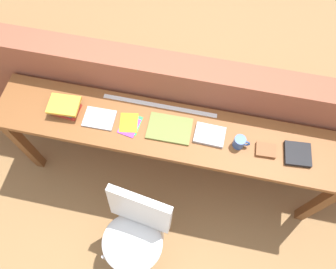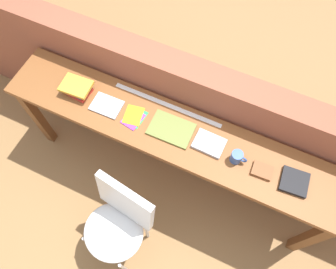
# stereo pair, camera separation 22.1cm
# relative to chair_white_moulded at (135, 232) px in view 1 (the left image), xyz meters

# --- Properties ---
(ground_plane) EXTENTS (40.00, 40.00, 0.00)m
(ground_plane) POSITION_rel_chair_white_moulded_xyz_m (0.11, 0.36, -0.53)
(ground_plane) COLOR olive
(brick_wall_back) EXTENTS (6.00, 0.20, 1.16)m
(brick_wall_back) POSITION_rel_chair_white_moulded_xyz_m (0.11, 1.00, 0.05)
(brick_wall_back) COLOR brown
(brick_wall_back) RESTS_ON ground
(sideboard) EXTENTS (2.50, 0.44, 0.88)m
(sideboard) POSITION_rel_chair_white_moulded_xyz_m (0.11, 0.66, 0.21)
(sideboard) COLOR brown
(sideboard) RESTS_ON ground
(chair_white_moulded) EXTENTS (0.50, 0.51, 0.89)m
(chair_white_moulded) POSITION_rel_chair_white_moulded_xyz_m (0.00, 0.00, 0.00)
(chair_white_moulded) COLOR silver
(chair_white_moulded) RESTS_ON ground
(book_stack_leftmost) EXTENTS (0.22, 0.17, 0.08)m
(book_stack_leftmost) POSITION_rel_chair_white_moulded_xyz_m (-0.64, 0.67, 0.39)
(book_stack_leftmost) COLOR red
(book_stack_leftmost) RESTS_ON sideboard
(magazine_cycling) EXTENTS (0.22, 0.16, 0.01)m
(magazine_cycling) POSITION_rel_chair_white_moulded_xyz_m (-0.39, 0.64, 0.36)
(magazine_cycling) COLOR #9E9EA3
(magazine_cycling) RESTS_ON sideboard
(pamphlet_pile_colourful) EXTENTS (0.16, 0.19, 0.01)m
(pamphlet_pile_colourful) POSITION_rel_chair_white_moulded_xyz_m (-0.17, 0.64, 0.36)
(pamphlet_pile_colourful) COLOR green
(pamphlet_pile_colourful) RESTS_ON sideboard
(book_open_centre) EXTENTS (0.30, 0.21, 0.02)m
(book_open_centre) POSITION_rel_chair_white_moulded_xyz_m (0.10, 0.66, 0.36)
(book_open_centre) COLOR olive
(book_open_centre) RESTS_ON sideboard
(book_grey_hardcover) EXTENTS (0.21, 0.16, 0.02)m
(book_grey_hardcover) POSITION_rel_chair_white_moulded_xyz_m (0.39, 0.67, 0.37)
(book_grey_hardcover) COLOR #9E9EA3
(book_grey_hardcover) RESTS_ON sideboard
(mug) EXTENTS (0.11, 0.08, 0.09)m
(mug) POSITION_rel_chair_white_moulded_xyz_m (0.59, 0.64, 0.40)
(mug) COLOR #2D4C8C
(mug) RESTS_ON sideboard
(leather_journal_brown) EXTENTS (0.13, 0.11, 0.02)m
(leather_journal_brown) POSITION_rel_chair_white_moulded_xyz_m (0.77, 0.64, 0.37)
(leather_journal_brown) COLOR brown
(leather_journal_brown) RESTS_ON sideboard
(book_repair_rightmost) EXTENTS (0.18, 0.18, 0.03)m
(book_repair_rightmost) POSITION_rel_chair_white_moulded_xyz_m (0.97, 0.65, 0.37)
(book_repair_rightmost) COLOR black
(book_repair_rightmost) RESTS_ON sideboard
(ruler_metal_back_edge) EXTENTS (0.83, 0.03, 0.00)m
(ruler_metal_back_edge) POSITION_rel_chair_white_moulded_xyz_m (0.00, 0.83, 0.35)
(ruler_metal_back_edge) COLOR silver
(ruler_metal_back_edge) RESTS_ON sideboard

